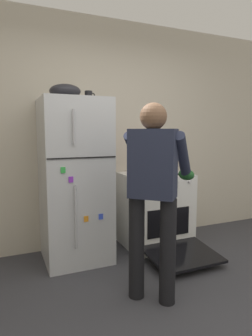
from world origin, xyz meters
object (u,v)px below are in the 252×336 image
coffee_mug (89,95)px  pepper_mill (168,163)px  person_cook (154,184)px  red_pot (145,170)px  mixing_bowl (65,91)px  refrigerator (75,181)px  stove_range (155,210)px

coffee_mug → pepper_mill: (1.09, 0.15, -0.79)m
person_cook → red_pot: size_ratio=4.90×
pepper_mill → person_cook: bearing=-125.8°
person_cook → mixing_bowl: bearing=115.6°
person_cook → coffee_mug: size_ratio=14.28×
refrigerator → person_cook: 1.09m
stove_range → pepper_mill: bearing=36.0°
refrigerator → pepper_mill: bearing=8.9°
stove_range → person_cook: 1.26m
refrigerator → stove_range: 1.07m
stove_range → refrigerator: bearing=179.0°
pepper_mill → mixing_bowl: mixing_bowl is taller
stove_range → red_pot: size_ratio=3.68×
person_cook → pepper_mill: size_ratio=8.66×
stove_range → red_pot: (-0.16, -0.03, 0.51)m
coffee_mug → pepper_mill: size_ratio=0.61×
coffee_mug → pepper_mill: coffee_mug is taller
coffee_mug → mixing_bowl: 0.27m
red_pot → mixing_bowl: (-0.90, 0.05, 0.85)m
red_pot → coffee_mug: 1.04m
stove_range → mixing_bowl: bearing=179.0°
red_pot → coffee_mug: bearing=171.0°
mixing_bowl → pepper_mill: bearing=8.4°
person_cook → refrigerator: bearing=111.8°
stove_range → pepper_mill: size_ratio=6.51×
red_pot → refrigerator: bearing=176.5°
stove_range → red_pot: red_pot is taller
person_cook → pepper_mill: bearing=54.2°
refrigerator → coffee_mug: bearing=15.4°
person_cook → coffee_mug: (-0.22, 1.06, 0.80)m
person_cook → red_pot: 1.05m
mixing_bowl → refrigerator: bearing=-0.2°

